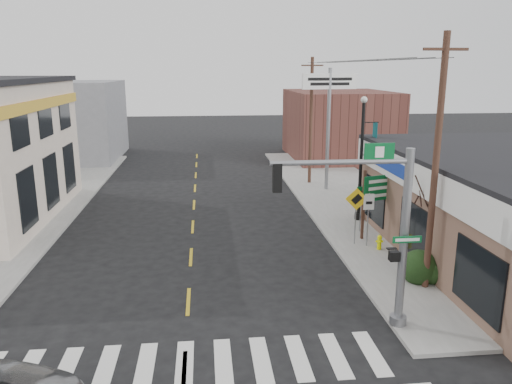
{
  "coord_description": "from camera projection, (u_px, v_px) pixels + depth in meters",
  "views": [
    {
      "loc": [
        0.65,
        -11.2,
        7.46
      ],
      "look_at": [
        2.6,
        7.42,
        2.8
      ],
      "focal_mm": 35.0,
      "sensor_mm": 36.0,
      "label": 1
    }
  ],
  "objects": [
    {
      "name": "ped_crossing_sign",
      "position": [
        356.0,
        205.0,
        20.97
      ],
      "size": [
        0.96,
        0.07,
        2.47
      ],
      "rotation": [
        0.0,
        0.0,
        -0.16
      ],
      "color": "gray",
      "rests_on": "sidewalk_right"
    },
    {
      "name": "crosswalk",
      "position": [
        185.0,
        364.0,
        12.93
      ],
      "size": [
        11.0,
        2.2,
        0.01
      ],
      "primitive_type": "cube",
      "color": "silver",
      "rests_on": "ground"
    },
    {
      "name": "bare_tree",
      "position": [
        433.0,
        183.0,
        17.97
      ],
      "size": [
        2.1,
        2.1,
        4.21
      ],
      "rotation": [
        0.0,
        0.0,
        0.23
      ],
      "color": "black",
      "rests_on": "sidewalk_right"
    },
    {
      "name": "ground",
      "position": [
        184.0,
        373.0,
        12.54
      ],
      "size": [
        140.0,
        140.0,
        0.0
      ],
      "primitive_type": "plane",
      "color": "black",
      "rests_on": "ground"
    },
    {
      "name": "sidewalk_right",
      "position": [
        367.0,
        214.0,
        25.99
      ],
      "size": [
        6.0,
        38.0,
        0.13
      ],
      "primitive_type": "cube",
      "color": "gray",
      "rests_on": "ground"
    },
    {
      "name": "shrub_front",
      "position": [
        419.0,
        268.0,
        17.6
      ],
      "size": [
        1.29,
        1.29,
        0.97
      ],
      "primitive_type": "ellipsoid",
      "color": "#1B3B19",
      "rests_on": "sidewalk_right"
    },
    {
      "name": "dance_center_sign",
      "position": [
        329.0,
        100.0,
        29.8
      ],
      "size": [
        3.46,
        0.22,
        7.35
      ],
      "rotation": [
        0.0,
        0.0,
        0.16
      ],
      "color": "gray",
      "rests_on": "sidewalk_right"
    },
    {
      "name": "lamp_post",
      "position": [
        363.0,
        150.0,
        24.03
      ],
      "size": [
        0.78,
        0.62,
        6.04
      ],
      "rotation": [
        0.0,
        0.0,
        -0.25
      ],
      "color": "black",
      "rests_on": "sidewalk_right"
    },
    {
      "name": "bldg_distant_left",
      "position": [
        63.0,
        121.0,
        41.53
      ],
      "size": [
        9.0,
        10.0,
        6.4
      ],
      "primitive_type": "cube",
      "color": "gray",
      "rests_on": "ground"
    },
    {
      "name": "center_line",
      "position": [
        191.0,
        257.0,
        20.26
      ],
      "size": [
        0.12,
        56.0,
        0.01
      ],
      "primitive_type": "cube",
      "color": "gold",
      "rests_on": "ground"
    },
    {
      "name": "fire_hydrant",
      "position": [
        379.0,
        242.0,
        20.67
      ],
      "size": [
        0.2,
        0.2,
        0.62
      ],
      "rotation": [
        0.0,
        0.0,
        -0.15
      ],
      "color": "#E3EA02",
      "rests_on": "sidewalk_right"
    },
    {
      "name": "traffic_signal_pole",
      "position": [
        383.0,
        220.0,
        13.87
      ],
      "size": [
        4.25,
        0.36,
        5.38
      ],
      "rotation": [
        0.0,
        0.0,
        -0.01
      ],
      "color": "gray",
      "rests_on": "sidewalk_right"
    },
    {
      "name": "utility_pole_far",
      "position": [
        311.0,
        120.0,
        31.93
      ],
      "size": [
        1.39,
        0.21,
        8.01
      ],
      "rotation": [
        0.0,
        0.0,
        -0.05
      ],
      "color": "#46361D",
      "rests_on": "sidewalk_right"
    },
    {
      "name": "shrub_back",
      "position": [
        427.0,
        223.0,
        22.72
      ],
      "size": [
        1.22,
        1.22,
        0.92
      ],
      "primitive_type": "ellipsoid",
      "color": "black",
      "rests_on": "sidewalk_right"
    },
    {
      "name": "sidewalk_left",
      "position": [
        6.0,
        225.0,
        24.16
      ],
      "size": [
        6.0,
        38.0,
        0.13
      ],
      "primitive_type": "cube",
      "color": "gray",
      "rests_on": "ground"
    },
    {
      "name": "guide_sign",
      "position": [
        380.0,
        195.0,
        21.63
      ],
      "size": [
        1.76,
        0.14,
        3.08
      ],
      "rotation": [
        0.0,
        0.0,
        0.33
      ],
      "color": "#4C3023",
      "rests_on": "sidewalk_right"
    },
    {
      "name": "utility_pole_near",
      "position": [
        436.0,
        163.0,
        16.2
      ],
      "size": [
        1.47,
        0.22,
        8.45
      ],
      "rotation": [
        0.0,
        0.0,
        0.04
      ],
      "color": "#4D3721",
      "rests_on": "sidewalk_right"
    },
    {
      "name": "bldg_distant_right",
      "position": [
        339.0,
        125.0,
        42.03
      ],
      "size": [
        8.0,
        10.0,
        5.6
      ],
      "primitive_type": "cube",
      "color": "brown",
      "rests_on": "ground"
    }
  ]
}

